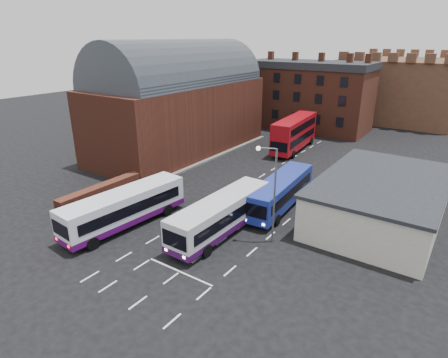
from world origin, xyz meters
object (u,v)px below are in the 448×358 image
Objects in this scene: bus_white_inbound at (221,213)px; pedestrian_beige at (104,220)px; bus_blue at (280,191)px; pedestrian_red at (95,224)px; street_lamp at (271,187)px; bus_white_outbound at (125,206)px; bus_red_double at (294,133)px.

pedestrian_beige is at bearing 29.93° from bus_white_inbound.
bus_blue is 17.16m from pedestrian_beige.
pedestrian_beige is at bearing -91.24° from pedestrian_red.
street_lamp is at bearing -163.87° from pedestrian_red.
street_lamp is (2.33, -6.65, 3.18)m from bus_blue.
bus_blue is at bearing -121.73° from pedestrian_beige.
pedestrian_beige is (-1.40, -1.35, -1.27)m from bus_white_outbound.
bus_white_outbound is at bearing -126.51° from pedestrian_beige.
street_lamp reaches higher than bus_red_double.
pedestrian_beige is (-3.66, -32.69, -1.96)m from bus_red_double.
bus_blue is at bearing 54.34° from bus_white_outbound.
street_lamp reaches higher than bus_white_outbound.
street_lamp reaches higher than pedestrian_beige.
street_lamp is 6.10× the size of pedestrian_beige.
bus_blue is 17.88m from pedestrian_red.
street_lamp is (12.22, 4.89, 3.08)m from bus_white_outbound.
bus_white_inbound is 28.10m from bus_red_double.
bus_white_inbound is 1.02× the size of bus_blue.
bus_white_inbound is 7.11× the size of pedestrian_red.
bus_white_inbound is 0.95× the size of bus_red_double.
bus_red_double is 7.49× the size of pedestrian_red.
bus_blue is 21.24m from bus_red_double.
bus_blue is 0.93× the size of bus_red_double.
pedestrian_beige is (-11.28, -12.88, -1.18)m from bus_blue.
pedestrian_beige is at bearing 78.57° from bus_red_double.
bus_white_inbound is 8.76× the size of pedestrian_beige.
pedestrian_red is at bearing 35.60° from bus_white_inbound.
bus_white_outbound is 1.05× the size of bus_blue.
bus_white_inbound reaches higher than bus_blue.
pedestrian_red is at bearing 110.95° from pedestrian_beige.
bus_red_double is 9.23× the size of pedestrian_beige.
pedestrian_red is 1.17m from pedestrian_beige.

